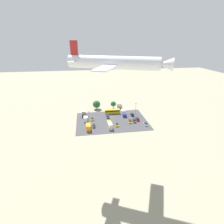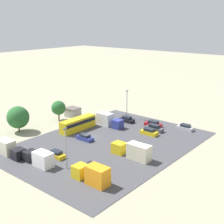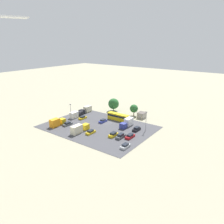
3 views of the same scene
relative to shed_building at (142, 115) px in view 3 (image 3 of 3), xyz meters
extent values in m
plane|color=gray|center=(9.35, 15.40, -1.35)|extent=(400.00, 400.00, 0.00)
cube|color=#424247|center=(9.35, 21.46, -1.31)|extent=(45.15, 32.61, 0.08)
cube|color=#9E998E|center=(0.00, 0.00, -0.07)|extent=(3.31, 3.77, 2.56)
cube|color=#59514C|center=(0.00, 0.00, 1.27)|extent=(3.55, 4.01, 0.12)
cube|color=gold|center=(7.15, 9.47, 0.28)|extent=(10.62, 2.42, 3.11)
cube|color=black|center=(7.15, 9.47, 0.84)|extent=(10.19, 2.46, 0.87)
cube|color=maroon|center=(-7.53, 22.81, -0.83)|extent=(1.92, 4.60, 0.88)
cube|color=#1E232D|center=(-7.53, 22.81, -0.07)|extent=(1.61, 2.57, 0.64)
cube|color=navy|center=(11.12, 15.82, -0.85)|extent=(1.80, 4.26, 0.83)
cube|color=#1E232D|center=(11.12, 15.82, -0.13)|extent=(1.51, 2.38, 0.61)
cube|color=black|center=(-6.01, 15.25, -0.80)|extent=(1.88, 4.16, 0.94)
cube|color=#1E232D|center=(-6.01, 15.25, 0.02)|extent=(1.58, 2.33, 0.69)
cube|color=gold|center=(-1.59, 25.44, -0.80)|extent=(1.91, 4.30, 0.93)
cube|color=#1E232D|center=(-1.59, 25.44, 0.00)|extent=(1.61, 2.41, 0.68)
cube|color=#ADB2B7|center=(-10.46, 30.67, -0.84)|extent=(1.85, 4.20, 0.85)
cube|color=#1E232D|center=(-10.46, 30.67, -0.11)|extent=(1.56, 2.35, 0.62)
cube|color=#4C5156|center=(21.30, 27.81, -0.86)|extent=(1.71, 4.45, 0.83)
cube|color=#1E232D|center=(21.30, 27.81, -0.14)|extent=(1.44, 2.49, 0.61)
cube|color=gold|center=(7.24, 28.57, -0.86)|extent=(1.81, 4.35, 0.83)
cube|color=#1E232D|center=(7.24, 28.57, -0.14)|extent=(1.52, 2.44, 0.61)
cube|color=gold|center=(21.69, 17.97, -0.86)|extent=(1.82, 4.09, 0.82)
cube|color=#1E232D|center=(21.69, 17.97, -0.15)|extent=(1.52, 2.29, 0.60)
cube|color=#4C5156|center=(-4.66, 24.93, -0.79)|extent=(1.77, 4.70, 0.95)
cube|color=#1E232D|center=(-4.66, 24.93, 0.03)|extent=(1.48, 2.63, 0.70)
cube|color=gold|center=(11.82, 26.63, -0.12)|extent=(2.34, 2.70, 2.30)
cube|color=beige|center=(11.82, 31.74, 0.38)|extent=(2.34, 4.81, 3.29)
cube|color=black|center=(26.04, 15.17, -0.26)|extent=(2.47, 2.19, 2.03)
cube|color=white|center=(26.04, 19.30, 0.18)|extent=(2.47, 3.89, 2.89)
cube|color=navy|center=(-0.26, 16.56, -0.12)|extent=(2.40, 2.35, 2.30)
cube|color=white|center=(-0.26, 12.13, 0.38)|extent=(2.40, 4.17, 3.29)
cube|color=gold|center=(24.60, 27.89, -0.09)|extent=(2.49, 2.23, 2.36)
cube|color=orange|center=(24.60, 32.10, 0.42)|extent=(2.49, 3.96, 3.37)
cube|color=black|center=(27.16, 12.71, -0.21)|extent=(2.41, 2.28, 2.11)
cube|color=beige|center=(27.16, 8.41, 0.24)|extent=(2.41, 4.05, 3.01)
cylinder|color=brown|center=(4.79, -0.62, -0.29)|extent=(0.36, 0.36, 2.12)
sphere|color=#28602D|center=(4.79, -0.62, 2.27)|extent=(4.00, 4.00, 4.00)
cylinder|color=brown|center=(17.49, -1.23, -0.50)|extent=(0.36, 0.36, 1.69)
sphere|color=#28602D|center=(17.49, -1.23, 2.44)|extent=(5.61, 5.61, 5.61)
cylinder|color=gray|center=(-8.94, 12.95, 2.63)|extent=(0.20, 0.20, 7.81)
cube|color=#4C4C51|center=(-8.94, 12.95, 6.72)|extent=(0.90, 0.28, 0.20)
cylinder|color=gray|center=(23.72, 23.36, 2.63)|extent=(0.20, 0.20, 7.80)
cube|color=#4C4C51|center=(23.72, 23.36, 6.71)|extent=(0.90, 0.28, 0.20)
camera|label=1|loc=(24.77, 122.75, 47.56)|focal=28.00mm
camera|label=2|loc=(59.71, 64.43, 25.85)|focal=50.00mm
camera|label=3|loc=(-46.73, 88.03, 33.74)|focal=35.00mm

